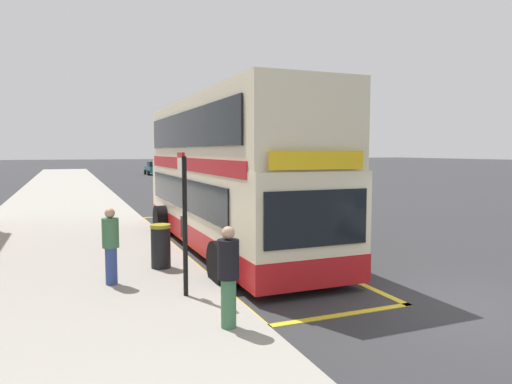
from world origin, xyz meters
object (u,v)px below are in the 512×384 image
litter_bin (161,246)px  parked_car_teal_distant (155,168)px  double_decker_bus (227,179)px  bus_stop_sign (184,212)px  pedestrian_further_back (111,243)px  pedestrian_waiting_near_sign (228,273)px

litter_bin → parked_car_teal_distant: bearing=80.2°
double_decker_bus → bus_stop_sign: double_decker_bus is taller
pedestrian_further_back → double_decker_bus: bearing=42.0°
pedestrian_waiting_near_sign → litter_bin: pedestrian_waiting_near_sign is taller
parked_car_teal_distant → pedestrian_waiting_near_sign: (-7.68, -50.18, 0.20)m
parked_car_teal_distant → litter_bin: bearing=-100.0°
bus_stop_sign → pedestrian_waiting_near_sign: 2.06m
bus_stop_sign → pedestrian_further_back: bus_stop_sign is taller
pedestrian_further_back → pedestrian_waiting_near_sign: bearing=-64.9°
double_decker_bus → pedestrian_further_back: 5.00m
double_decker_bus → pedestrian_waiting_near_sign: double_decker_bus is taller
double_decker_bus → bus_stop_sign: 5.12m
pedestrian_further_back → parked_car_teal_distant: bearing=79.0°
parked_car_teal_distant → litter_bin: 46.70m
bus_stop_sign → pedestrian_further_back: (-1.24, 1.25, -0.74)m
bus_stop_sign → parked_car_teal_distant: size_ratio=0.65×
pedestrian_further_back → litter_bin: pedestrian_further_back is taller
double_decker_bus → litter_bin: 3.61m
pedestrian_waiting_near_sign → double_decker_bus: bearing=71.5°
bus_stop_sign → parked_car_teal_distant: bearing=80.7°
bus_stop_sign → litter_bin: size_ratio=2.64×
bus_stop_sign → litter_bin: bearing=90.9°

